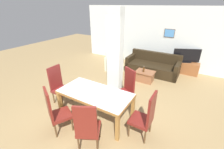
{
  "coord_description": "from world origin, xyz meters",
  "views": [
    {
      "loc": [
        2.02,
        -2.54,
        2.77
      ],
      "look_at": [
        0.0,
        0.85,
        0.89
      ],
      "focal_mm": 24.0,
      "sensor_mm": 36.0,
      "label": 1
    }
  ],
  "objects_px": {
    "dining_chair_head_right": "(146,116)",
    "armchair": "(115,62)",
    "dining_chair_head_left": "(59,85)",
    "sofa": "(153,67)",
    "bottle": "(144,70)",
    "dining_chair_near_right": "(87,126)",
    "floor_lamp": "(111,31)",
    "dining_table": "(95,97)",
    "dining_chair_near_left": "(55,111)",
    "tv_stand": "(184,67)",
    "tv_screen": "(187,56)",
    "dining_chair_far_right": "(126,88)",
    "coffee_table": "(145,76)"
  },
  "relations": [
    {
      "from": "dining_chair_head_right",
      "to": "armchair",
      "type": "relative_size",
      "value": 0.98
    },
    {
      "from": "dining_chair_head_left",
      "to": "sofa",
      "type": "height_order",
      "value": "dining_chair_head_left"
    },
    {
      "from": "bottle",
      "to": "dining_chair_near_right",
      "type": "bearing_deg",
      "value": -88.8
    },
    {
      "from": "dining_chair_head_left",
      "to": "bottle",
      "type": "height_order",
      "value": "dining_chair_head_left"
    },
    {
      "from": "bottle",
      "to": "floor_lamp",
      "type": "height_order",
      "value": "floor_lamp"
    },
    {
      "from": "dining_table",
      "to": "dining_chair_near_left",
      "type": "xyz_separation_m",
      "value": [
        -0.47,
        -0.88,
        -0.02
      ]
    },
    {
      "from": "armchair",
      "to": "tv_stand",
      "type": "height_order",
      "value": "armchair"
    },
    {
      "from": "tv_screen",
      "to": "dining_chair_head_left",
      "type": "bearing_deg",
      "value": 31.27
    },
    {
      "from": "dining_chair_near_right",
      "to": "dining_chair_far_right",
      "type": "height_order",
      "value": "same"
    },
    {
      "from": "armchair",
      "to": "tv_screen",
      "type": "height_order",
      "value": "tv_screen"
    },
    {
      "from": "dining_chair_far_right",
      "to": "tv_stand",
      "type": "bearing_deg",
      "value": -80.87
    },
    {
      "from": "dining_chair_head_right",
      "to": "dining_chair_near_left",
      "type": "xyz_separation_m",
      "value": [
        -1.81,
        -0.88,
        0.0
      ]
    },
    {
      "from": "dining_chair_head_left",
      "to": "armchair",
      "type": "bearing_deg",
      "value": 177.74
    },
    {
      "from": "dining_chair_head_right",
      "to": "coffee_table",
      "type": "height_order",
      "value": "dining_chair_head_right"
    },
    {
      "from": "dining_chair_near_left",
      "to": "dining_chair_far_right",
      "type": "bearing_deg",
      "value": 89.81
    },
    {
      "from": "dining_table",
      "to": "dining_chair_near_left",
      "type": "distance_m",
      "value": 1.0
    },
    {
      "from": "tv_screen",
      "to": "dining_chair_near_left",
      "type": "bearing_deg",
      "value": 44.11
    },
    {
      "from": "dining_chair_head_right",
      "to": "dining_chair_near_right",
      "type": "height_order",
      "value": "same"
    },
    {
      "from": "dining_chair_far_right",
      "to": "tv_stand",
      "type": "relative_size",
      "value": 0.99
    },
    {
      "from": "coffee_table",
      "to": "floor_lamp",
      "type": "bearing_deg",
      "value": 150.06
    },
    {
      "from": "floor_lamp",
      "to": "bottle",
      "type": "bearing_deg",
      "value": -31.77
    },
    {
      "from": "dining_chair_head_right",
      "to": "bottle",
      "type": "relative_size",
      "value": 4.86
    },
    {
      "from": "floor_lamp",
      "to": "dining_chair_head_left",
      "type": "bearing_deg",
      "value": -82.29
    },
    {
      "from": "dining_table",
      "to": "tv_screen",
      "type": "xyz_separation_m",
      "value": [
        1.64,
        4.24,
        0.18
      ]
    },
    {
      "from": "dining_chair_near_right",
      "to": "tv_screen",
      "type": "height_order",
      "value": "dining_chair_near_right"
    },
    {
      "from": "dining_chair_far_right",
      "to": "sofa",
      "type": "distance_m",
      "value": 2.7
    },
    {
      "from": "dining_chair_near_right",
      "to": "floor_lamp",
      "type": "xyz_separation_m",
      "value": [
        -2.35,
        4.84,
        0.98
      ]
    },
    {
      "from": "dining_chair_near_left",
      "to": "bottle",
      "type": "xyz_separation_m",
      "value": [
        0.86,
        3.42,
        -0.08
      ]
    },
    {
      "from": "dining_table",
      "to": "floor_lamp",
      "type": "xyz_separation_m",
      "value": [
        -1.89,
        3.96,
        0.96
      ]
    },
    {
      "from": "dining_chair_head_right",
      "to": "dining_chair_near_left",
      "type": "height_order",
      "value": "same"
    },
    {
      "from": "dining_table",
      "to": "dining_chair_near_right",
      "type": "height_order",
      "value": "dining_chair_near_right"
    },
    {
      "from": "dining_chair_near_right",
      "to": "armchair",
      "type": "distance_m",
      "value": 4.42
    },
    {
      "from": "armchair",
      "to": "tv_screen",
      "type": "distance_m",
      "value": 3.09
    },
    {
      "from": "dining_table",
      "to": "dining_chair_head_left",
      "type": "height_order",
      "value": "dining_chair_head_left"
    },
    {
      "from": "dining_chair_head_right",
      "to": "dining_chair_far_right",
      "type": "bearing_deg",
      "value": 45.4
    },
    {
      "from": "dining_chair_far_right",
      "to": "floor_lamp",
      "type": "height_order",
      "value": "floor_lamp"
    },
    {
      "from": "sofa",
      "to": "tv_stand",
      "type": "xyz_separation_m",
      "value": [
        1.18,
        0.69,
        -0.04
      ]
    },
    {
      "from": "armchair",
      "to": "dining_chair_far_right",
      "type": "bearing_deg",
      "value": -172.96
    },
    {
      "from": "dining_table",
      "to": "dining_chair_near_right",
      "type": "relative_size",
      "value": 1.63
    },
    {
      "from": "dining_chair_head_right",
      "to": "dining_chair_head_left",
      "type": "xyz_separation_m",
      "value": [
        -2.7,
        0.0,
        0.0
      ]
    },
    {
      "from": "dining_table",
      "to": "dining_chair_near_left",
      "type": "height_order",
      "value": "dining_chair_near_left"
    },
    {
      "from": "dining_chair_near_right",
      "to": "bottle",
      "type": "bearing_deg",
      "value": 63.43
    },
    {
      "from": "dining_table",
      "to": "armchair",
      "type": "distance_m",
      "value": 3.43
    },
    {
      "from": "tv_stand",
      "to": "tv_screen",
      "type": "bearing_deg",
      "value": 0.0
    },
    {
      "from": "dining_table",
      "to": "armchair",
      "type": "xyz_separation_m",
      "value": [
        -1.23,
        3.19,
        -0.32
      ]
    },
    {
      "from": "dining_chair_far_right",
      "to": "tv_screen",
      "type": "distance_m",
      "value": 3.58
    },
    {
      "from": "dining_table",
      "to": "dining_chair_head_right",
      "type": "bearing_deg",
      "value": 0.0
    },
    {
      "from": "dining_chair_far_right",
      "to": "floor_lamp",
      "type": "bearing_deg",
      "value": -24.39
    },
    {
      "from": "dining_table",
      "to": "bottle",
      "type": "distance_m",
      "value": 2.58
    },
    {
      "from": "dining_chair_head_left",
      "to": "sofa",
      "type": "xyz_separation_m",
      "value": [
        1.81,
        3.55,
        -0.29
      ]
    }
  ]
}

